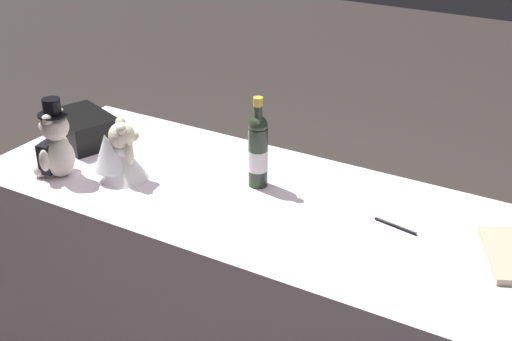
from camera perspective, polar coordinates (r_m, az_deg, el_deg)
The scene contains 6 objects.
reception_table at distance 2.58m, azimuth -0.00°, elevation -9.77°, with size 2.03×0.78×0.78m, color white.
teddy_bear_groom at distance 2.56m, azimuth -16.24°, elevation 1.98°, with size 0.15×0.16×0.30m.
teddy_bear_bride at distance 2.49m, azimuth -11.21°, elevation 1.30°, with size 0.22×0.21×0.22m.
champagne_bottle at distance 2.38m, azimuth 0.17°, elevation 1.73°, with size 0.07×0.07×0.33m.
signing_pen at distance 2.24m, azimuth 11.55°, elevation -4.55°, with size 0.16×0.04×0.01m.
gift_case_black at distance 2.84m, azimuth -14.09°, elevation 3.40°, with size 0.33×0.28×0.12m.
Camera 1 is at (-1.05, 1.79, 1.93)m, focal length 48.49 mm.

